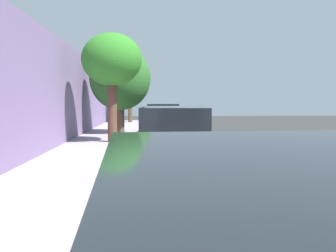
# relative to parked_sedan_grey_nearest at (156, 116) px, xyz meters

# --- Properties ---
(ground) EXTENTS (68.25, 68.25, 0.00)m
(ground) POSITION_rel_parked_sedan_grey_nearest_xyz_m (-0.75, 17.47, -0.75)
(ground) COLOR #313131
(sidewalk) EXTENTS (3.50, 42.65, 0.13)m
(sidewalk) POSITION_rel_parked_sedan_grey_nearest_xyz_m (2.85, 17.47, -0.69)
(sidewalk) COLOR #A697A8
(sidewalk) RESTS_ON ground
(curb_edge) EXTENTS (0.16, 42.65, 0.13)m
(curb_edge) POSITION_rel_parked_sedan_grey_nearest_xyz_m (1.02, 17.47, -0.69)
(curb_edge) COLOR gray
(curb_edge) RESTS_ON ground
(lane_stripe_centre) EXTENTS (0.14, 40.00, 0.01)m
(lane_stripe_centre) POSITION_rel_parked_sedan_grey_nearest_xyz_m (-3.57, 16.14, -0.75)
(lane_stripe_centre) COLOR white
(lane_stripe_centre) RESTS_ON ground
(lane_stripe_bike_edge) EXTENTS (0.12, 42.65, 0.01)m
(lane_stripe_bike_edge) POSITION_rel_parked_sedan_grey_nearest_xyz_m (-0.45, 17.47, -0.75)
(lane_stripe_bike_edge) COLOR white
(lane_stripe_bike_edge) RESTS_ON ground
(building_facade) EXTENTS (0.50, 42.65, 4.98)m
(building_facade) POSITION_rel_parked_sedan_grey_nearest_xyz_m (4.85, 17.47, 1.74)
(building_facade) COLOR slate
(building_facade) RESTS_ON ground
(parked_sedan_grey_nearest) EXTENTS (1.87, 4.42, 1.52)m
(parked_sedan_grey_nearest) POSITION_rel_parked_sedan_grey_nearest_xyz_m (0.00, 0.00, 0.00)
(parked_sedan_grey_nearest) COLOR slate
(parked_sedan_grey_nearest) RESTS_ON ground
(parked_pickup_black_second) EXTENTS (2.05, 5.31, 1.95)m
(parked_pickup_black_second) POSITION_rel_parked_sedan_grey_nearest_xyz_m (-0.17, 12.56, 0.15)
(parked_pickup_black_second) COLOR black
(parked_pickup_black_second) RESTS_ON ground
(parked_suv_tan_mid) EXTENTS (2.13, 4.78, 1.99)m
(parked_suv_tan_mid) POSITION_rel_parked_sedan_grey_nearest_xyz_m (-0.10, 24.35, 0.27)
(parked_suv_tan_mid) COLOR tan
(parked_suv_tan_mid) RESTS_ON ground
(bicycle_at_curb) EXTENTS (1.35, 1.20, 0.78)m
(bicycle_at_curb) POSITION_rel_parked_sedan_grey_nearest_xyz_m (0.55, 17.78, -0.37)
(bicycle_at_curb) COLOR black
(bicycle_at_curb) RESTS_ON ground
(cyclist_with_backpack) EXTENTS (0.55, 0.54, 1.62)m
(cyclist_with_backpack) POSITION_rel_parked_sedan_grey_nearest_xyz_m (0.77, 17.31, 0.23)
(cyclist_with_backpack) COLOR #C6B284
(cyclist_with_backpack) RESTS_ON ground
(street_tree_near_cyclist) EXTENTS (2.51, 2.51, 4.28)m
(street_tree_near_cyclist) POSITION_rel_parked_sedan_grey_nearest_xyz_m (2.38, -0.52, 2.50)
(street_tree_near_cyclist) COLOR brown
(street_tree_near_cyclist) RESTS_ON sidewalk
(street_tree_mid_block) EXTENTS (3.74, 3.74, 5.33)m
(street_tree_mid_block) POSITION_rel_parked_sedan_grey_nearest_xyz_m (2.38, 10.91, 2.73)
(street_tree_mid_block) COLOR brown
(street_tree_mid_block) RESTS_ON sidewalk
(street_tree_far_end) EXTENTS (2.90, 2.90, 5.25)m
(street_tree_far_end) POSITION_rel_parked_sedan_grey_nearest_xyz_m (2.38, 15.93, 3.29)
(street_tree_far_end) COLOR brown
(street_tree_far_end) RESTS_ON sidewalk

